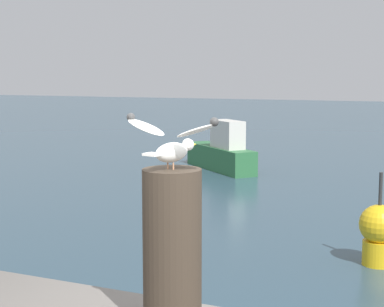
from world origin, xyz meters
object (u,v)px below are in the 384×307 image
mooring_post (172,249)px  channel_buoy (379,232)px  seagull (172,143)px  boat_green (219,152)px

mooring_post → channel_buoy: bearing=87.2°
mooring_post → seagull: seagull is taller
boat_green → channel_buoy: 9.04m
seagull → channel_buoy: seagull is taller
boat_green → seagull: bearing=-69.3°
boat_green → channel_buoy: size_ratio=2.29×
seagull → channel_buoy: bearing=87.2°
mooring_post → boat_green: bearing=110.7°
seagull → boat_green: size_ratio=0.19×
channel_buoy → mooring_post: bearing=-92.8°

